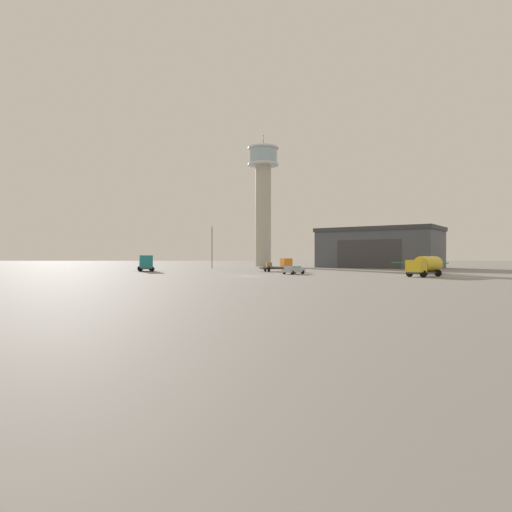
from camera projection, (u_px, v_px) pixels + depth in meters
ground_plane at (249, 276)px, 65.06m from camera, size 400.00×400.00×0.00m
control_tower at (263, 194)px, 127.25m from camera, size 9.04×9.04×38.98m
hangar at (379, 248)px, 111.82m from camera, size 33.99×30.70×10.27m
airplane_green at (420, 266)px, 76.56m from camera, size 8.53×7.33×2.81m
truck_fuel_tanker_yellow at (425, 265)px, 63.71m from camera, size 6.50×6.04×3.00m
truck_box_teal at (146, 263)px, 85.56m from camera, size 4.37×7.04×3.16m
truck_flatbed_orange at (281, 265)px, 84.56m from camera, size 6.52×4.40×2.56m
car_silver at (293, 270)px, 72.60m from camera, size 4.24×4.47×1.37m
light_post_east at (212, 243)px, 105.56m from camera, size 0.44×0.44×10.44m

